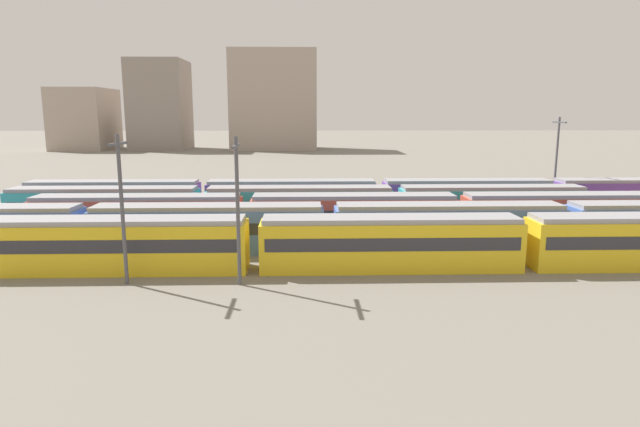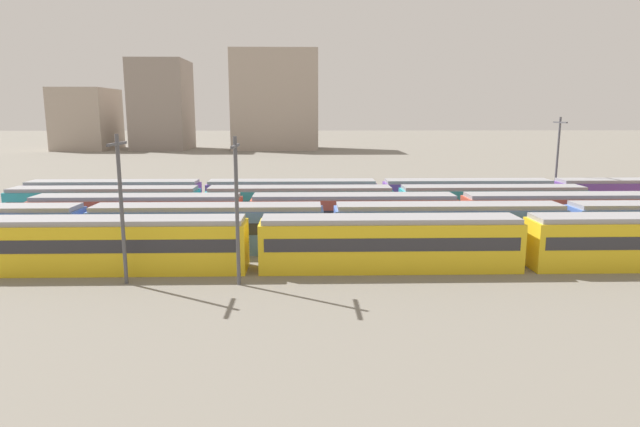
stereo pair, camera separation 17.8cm
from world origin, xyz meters
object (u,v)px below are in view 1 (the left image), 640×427
object	(u,v)px
train_track_1	(329,227)
train_track_3	(300,205)
catenary_pole_0	(238,204)
catenary_pole_1	(556,158)
train_track_4	(380,197)
catenary_pole_2	(122,202)

from	to	relation	value
train_track_1	train_track_3	bearing A→B (deg)	102.92
train_track_1	catenary_pole_0	world-z (taller)	catenary_pole_0
catenary_pole_1	train_track_4	bearing A→B (deg)	-171.73
catenary_pole_1	train_track_1	bearing A→B (deg)	-145.06
catenary_pole_0	train_track_1	bearing A→B (deg)	54.22
train_track_3	catenary_pole_1	distance (m)	30.33
catenary_pole_1	catenary_pole_2	world-z (taller)	catenary_pole_1
catenary_pole_0	catenary_pole_1	xyz separation A→B (m)	(32.65, 27.00, 0.50)
catenary_pole_2	train_track_3	bearing A→B (deg)	59.29
train_track_1	train_track_4	bearing A→B (deg)	68.45
train_track_4	catenary_pole_2	bearing A→B (deg)	-129.53
train_track_3	train_track_4	bearing A→B (deg)	31.32
train_track_3	catenary_pole_1	xyz separation A→B (m)	(28.96, 8.17, 3.83)
catenary_pole_1	catenary_pole_2	bearing A→B (deg)	-146.33
train_track_4	catenary_pole_0	world-z (taller)	catenary_pole_0
train_track_3	train_track_4	distance (m)	10.00
train_track_1	catenary_pole_1	bearing A→B (deg)	34.94
train_track_3	catenary_pole_1	bearing A→B (deg)	15.75
catenary_pole_0	train_track_3	bearing A→B (deg)	78.92
train_track_1	catenary_pole_1	xyz separation A→B (m)	(26.57, 18.57, 3.83)
train_track_1	train_track_4	xyz separation A→B (m)	(6.16, 15.60, 0.00)
train_track_4	catenary_pole_1	world-z (taller)	catenary_pole_1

